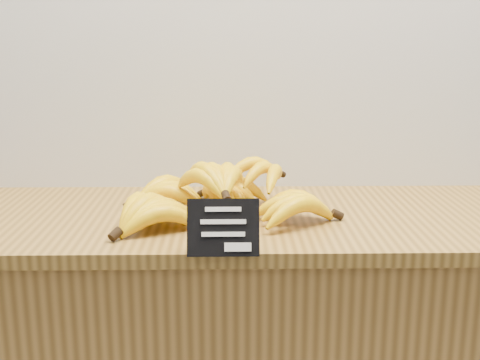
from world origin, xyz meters
name	(u,v)px	position (x,y,z in m)	size (l,w,h in m)	color
counter_top	(240,219)	(-0.11, 2.75, 0.92)	(1.44, 0.54, 0.03)	olive
chalkboard_sign	(223,228)	(-0.15, 2.48, 0.98)	(0.13, 0.01, 0.11)	black
banana_pile	(215,195)	(-0.17, 2.74, 0.98)	(0.55, 0.37, 0.12)	yellow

